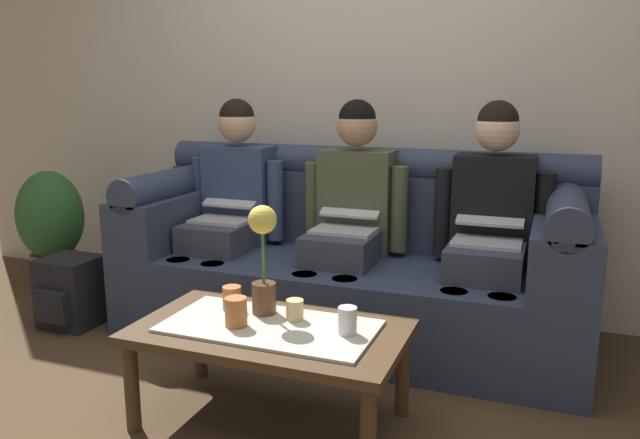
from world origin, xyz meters
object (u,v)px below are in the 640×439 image
object	(u,v)px
cup_near_right	(295,310)
coffee_table	(270,339)
cup_far_center	(232,298)
cup_far_left	(347,320)
person_left	(231,202)
person_middle	(351,211)
backpack_left	(71,292)
person_right	(490,221)
potted_plant	(51,226)
flower_vase	(263,256)
cup_near_left	(236,312)
couch	(350,265)

from	to	relation	value
cup_near_right	coffee_table	bearing A→B (deg)	-130.25
cup_far_center	cup_far_left	xyz separation A→B (m)	(0.51, -0.07, 0.00)
person_left	person_middle	size ratio (longest dim) A/B	1.00
person_middle	backpack_left	distance (m)	1.59
person_right	potted_plant	size ratio (longest dim) A/B	1.57
flower_vase	cup_near_left	distance (m)	0.24
coffee_table	cup_far_center	size ratio (longest dim) A/B	10.65
coffee_table	potted_plant	world-z (taller)	potted_plant
person_right	coffee_table	xyz separation A→B (m)	(-0.70, -0.98, -0.31)
person_right	backpack_left	size ratio (longest dim) A/B	3.23
person_left	person_right	world-z (taller)	same
coffee_table	potted_plant	distance (m)	2.16
person_middle	cup_near_left	xyz separation A→B (m)	(-0.11, -1.03, -0.20)
person_middle	person_right	size ratio (longest dim) A/B	1.00
couch	cup_far_center	distance (m)	0.91
cup_far_left	potted_plant	world-z (taller)	potted_plant
person_middle	potted_plant	bearing A→B (deg)	-178.46
cup_near_left	cup_near_right	world-z (taller)	cup_near_left
backpack_left	potted_plant	size ratio (longest dim) A/B	0.49
person_left	coffee_table	distance (m)	1.24
flower_vase	cup_far_center	size ratio (longest dim) A/B	4.52
person_right	person_middle	bearing A→B (deg)	179.99
person_left	person_middle	xyz separation A→B (m)	(0.70, 0.00, -0.00)
potted_plant	cup_far_left	bearing A→B (deg)	-21.82
cup_near_left	cup_far_left	distance (m)	0.42
person_middle	coffee_table	bearing A→B (deg)	-90.00
person_right	cup_far_left	world-z (taller)	person_right
flower_vase	backpack_left	bearing A→B (deg)	163.06
cup_near_right	flower_vase	bearing A→B (deg)	170.57
person_middle	cup_far_left	bearing A→B (deg)	-72.42
person_left	cup_far_left	bearing A→B (deg)	-43.66
flower_vase	cup_far_left	xyz separation A→B (m)	(0.37, -0.08, -0.19)
person_left	cup_near_left	distance (m)	1.20
potted_plant	person_middle	bearing A→B (deg)	1.54
couch	cup_near_left	size ratio (longest dim) A/B	21.18
backpack_left	flower_vase	bearing A→B (deg)	-16.94
flower_vase	backpack_left	size ratio (longest dim) A/B	1.15
person_right	backpack_left	world-z (taller)	person_right
person_middle	cup_far_center	world-z (taller)	person_middle
cup_near_left	cup_far_center	size ratio (longest dim) A/B	1.15
coffee_table	person_left	bearing A→B (deg)	125.53
person_left	potted_plant	xyz separation A→B (m)	(-1.25, -0.05, -0.23)
couch	cup_near_left	distance (m)	1.04
couch	person_left	xyz separation A→B (m)	(-0.70, -0.00, 0.29)
coffee_table	backpack_left	distance (m)	1.55
person_middle	cup_far_left	size ratio (longest dim) A/B	12.10
couch	backpack_left	distance (m)	1.53
couch	cup_far_center	world-z (taller)	couch
person_middle	potted_plant	xyz separation A→B (m)	(-1.95, -0.05, -0.23)
person_left	cup_far_left	distance (m)	1.40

